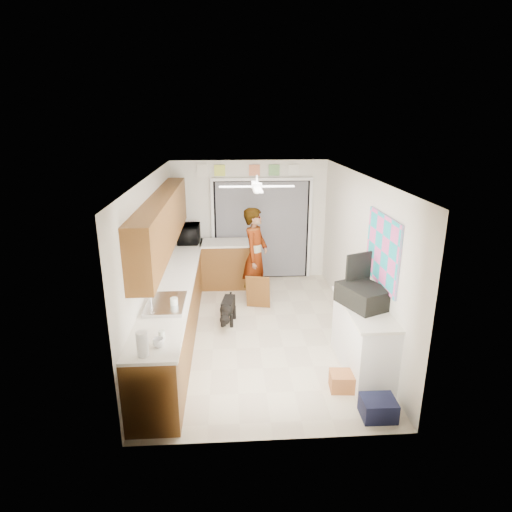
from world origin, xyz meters
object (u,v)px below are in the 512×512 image
object	(u,v)px
paper_towel_roll	(142,344)
cardboard_box	(344,381)
cup	(158,343)
navy_crate	(378,408)
man	(255,256)
suitcase	(363,296)
microwave	(189,234)
dog	(228,309)

from	to	relation	value
paper_towel_roll	cardboard_box	xyz separation A→B (m)	(2.35, 0.60, -0.96)
cup	navy_crate	xyz separation A→B (m)	(2.47, -0.12, -0.87)
paper_towel_roll	man	bearing A→B (deg)	67.85
suitcase	paper_towel_roll	bearing A→B (deg)	178.23
navy_crate	paper_towel_roll	bearing A→B (deg)	-178.90
navy_crate	man	size ratio (longest dim) A/B	0.22
microwave	cardboard_box	distance (m)	4.43
suitcase	cup	bearing A→B (deg)	175.98
dog	microwave	bearing A→B (deg)	123.23
navy_crate	cardboard_box	bearing A→B (deg)	114.53
cardboard_box	navy_crate	xyz separation A→B (m)	(0.25, -0.55, 0.00)
cup	suitcase	world-z (taller)	suitcase
paper_towel_roll	cardboard_box	world-z (taller)	paper_towel_roll
paper_towel_roll	suitcase	distance (m)	2.89
microwave	navy_crate	xyz separation A→B (m)	(2.48, -4.24, -0.99)
cup	cardboard_box	world-z (taller)	cup
cardboard_box	navy_crate	bearing A→B (deg)	-65.47
cup	navy_crate	distance (m)	2.62
paper_towel_roll	suitcase	xyz separation A→B (m)	(2.67, 1.09, 0.00)
paper_towel_roll	dog	world-z (taller)	paper_towel_roll
suitcase	navy_crate	xyz separation A→B (m)	(-0.07, -1.04, -0.96)
paper_towel_roll	cup	bearing A→B (deg)	51.49
man	cardboard_box	bearing A→B (deg)	-138.64
man	dog	xyz separation A→B (m)	(-0.51, -0.86, -0.66)
cup	suitcase	distance (m)	2.70
suitcase	man	distance (m)	2.66
microwave	cardboard_box	world-z (taller)	microwave
cardboard_box	man	distance (m)	3.08
navy_crate	suitcase	bearing A→B (deg)	86.14
microwave	cardboard_box	xyz separation A→B (m)	(2.23, -3.69, -1.00)
suitcase	navy_crate	size ratio (longest dim) A/B	1.64
suitcase	dog	size ratio (longest dim) A/B	1.03
microwave	paper_towel_roll	distance (m)	4.29
microwave	suitcase	distance (m)	4.10
navy_crate	microwave	bearing A→B (deg)	120.38
paper_towel_roll	navy_crate	distance (m)	2.77
microwave	cardboard_box	bearing A→B (deg)	-149.09
cup	navy_crate	size ratio (longest dim) A/B	0.32
cup	man	size ratio (longest dim) A/B	0.07
cup	man	xyz separation A→B (m)	(1.26, 3.25, -0.09)
paper_towel_roll	suitcase	bearing A→B (deg)	22.13
suitcase	cardboard_box	size ratio (longest dim) A/B	1.74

